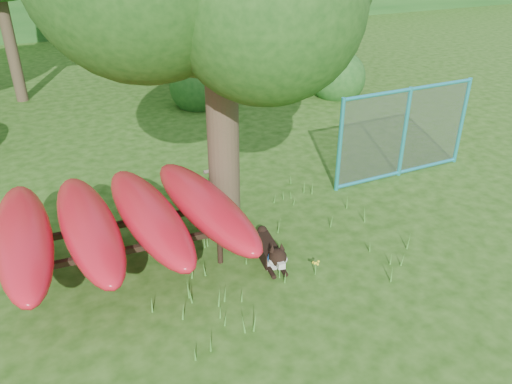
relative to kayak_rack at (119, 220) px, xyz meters
name	(u,v)px	position (x,y,z in m)	size (l,w,h in m)	color
ground	(278,283)	(2.05, -1.43, -0.91)	(80.00, 80.00, 0.00)	#1D430D
wooden_post	(213,190)	(1.86, 0.76, -0.25)	(0.34, 0.12, 1.25)	brown
kayak_rack	(119,220)	(0.00, 0.00, 0.00)	(3.73, 3.71, 1.19)	black
husky_dog	(271,252)	(2.20, -0.89, -0.72)	(0.44, 1.24, 0.56)	black
fence_section	(404,133)	(6.35, 0.83, 0.10)	(3.46, 0.09, 3.37)	#2AADC7
wildflower_clump	(316,264)	(2.70, -1.50, -0.71)	(0.12, 0.12, 0.26)	#44892C
shrub_right	(337,96)	(8.55, 6.57, -0.91)	(1.80, 1.80, 1.80)	#194D18
shrub_mid	(200,105)	(4.05, 7.57, -0.91)	(1.80, 1.80, 1.80)	#194D18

